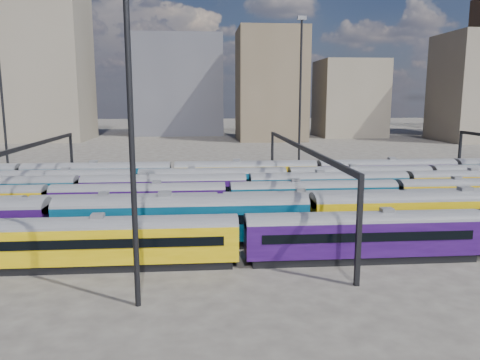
{
  "coord_description": "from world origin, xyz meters",
  "views": [
    {
      "loc": [
        -0.82,
        -50.52,
        13.12
      ],
      "look_at": [
        3.93,
        6.66,
        3.0
      ],
      "focal_mm": 35.0,
      "sensor_mm": 36.0,
      "label": 1
    }
  ],
  "objects": [
    {
      "name": "mast_2",
      "position": [
        -5.0,
        -22.0,
        13.97
      ],
      "size": [
        1.4,
        0.5,
        25.6
      ],
      "color": "black",
      "rests_on": "ground"
    },
    {
      "name": "mast_1",
      "position": [
        -30.0,
        22.0,
        13.97
      ],
      "size": [
        1.4,
        0.5,
        25.6
      ],
      "color": "black",
      "rests_on": "ground"
    },
    {
      "name": "rake_4",
      "position": [
        14.71,
        5.0,
        2.57
      ],
      "size": [
        139.26,
        2.91,
        4.89
      ],
      "color": "black",
      "rests_on": "ground"
    },
    {
      "name": "ground",
      "position": [
        0.0,
        0.0,
        0.0
      ],
      "size": [
        500.0,
        500.0,
        0.0
      ],
      "primitive_type": "plane",
      "color": "#3D3834",
      "rests_on": "ground"
    },
    {
      "name": "rake_3",
      "position": [
        -17.24,
        0.0,
        2.47
      ],
      "size": [
        114.83,
        2.8,
        4.71
      ],
      "color": "black",
      "rests_on": "ground"
    },
    {
      "name": "rake_1",
      "position": [
        20.17,
        -10.0,
        2.93
      ],
      "size": [
        112.79,
        3.3,
        5.57
      ],
      "color": "black",
      "rests_on": "ground"
    },
    {
      "name": "mast_3",
      "position": [
        15.0,
        24.0,
        13.97
      ],
      "size": [
        1.4,
        0.5,
        25.6
      ],
      "color": "black",
      "rests_on": "ground"
    },
    {
      "name": "gantry_2",
      "position": [
        10.0,
        0.0,
        6.79
      ],
      "size": [
        0.35,
        40.35,
        8.03
      ],
      "color": "black",
      "rests_on": "ground"
    },
    {
      "name": "rake_6",
      "position": [
        5.44,
        15.0,
        2.66
      ],
      "size": [
        144.06,
        3.01,
        5.07
      ],
      "color": "black",
      "rests_on": "ground"
    },
    {
      "name": "rake_2",
      "position": [
        1.0,
        -5.0,
        2.4
      ],
      "size": [
        111.41,
        2.72,
        4.56
      ],
      "color": "black",
      "rests_on": "ground"
    },
    {
      "name": "gantry_1",
      "position": [
        -20.0,
        0.0,
        6.79
      ],
      "size": [
        0.35,
        40.35,
        8.03
      ],
      "color": "black",
      "rests_on": "ground"
    },
    {
      "name": "rake_0",
      "position": [
        -7.66,
        -15.0,
        2.54
      ],
      "size": [
        98.36,
        2.88,
        4.85
      ],
      "color": "black",
      "rests_on": "ground"
    },
    {
      "name": "rake_5",
      "position": [
        10.5,
        10.0,
        2.53
      ],
      "size": [
        117.72,
        2.87,
        4.83
      ],
      "color": "black",
      "rests_on": "ground"
    }
  ]
}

